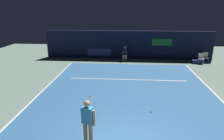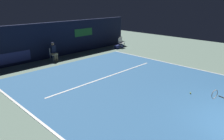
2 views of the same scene
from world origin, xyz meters
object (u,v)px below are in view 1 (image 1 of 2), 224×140
object	(u,v)px
courtside_chair_near	(201,58)
equipment_bag	(197,62)
tennis_player	(88,120)
tennis_ball	(151,112)
line_judge_on_chair	(125,53)
courtside_chair_far	(206,57)

from	to	relation	value
courtside_chair_near	equipment_bag	xyz separation A→B (m)	(-0.28, 0.01, -0.34)
tennis_player	tennis_ball	world-z (taller)	tennis_player
equipment_bag	line_judge_on_chair	bearing A→B (deg)	175.35
line_judge_on_chair	equipment_bag	world-z (taller)	line_judge_on_chair
tennis_player	courtside_chair_near	world-z (taller)	tennis_player
tennis_ball	equipment_bag	world-z (taller)	equipment_bag
line_judge_on_chair	tennis_ball	world-z (taller)	line_judge_on_chair
courtside_chair_far	equipment_bag	size ratio (longest dim) A/B	1.05
tennis_ball	equipment_bag	distance (m)	10.24
equipment_bag	courtside_chair_far	bearing A→B (deg)	25.97
courtside_chair_near	courtside_chair_far	distance (m)	0.68
line_judge_on_chair	courtside_chair_near	bearing A→B (deg)	-4.33
courtside_chair_near	tennis_player	bearing A→B (deg)	-123.44
tennis_player	equipment_bag	distance (m)	13.65
courtside_chair_far	tennis_player	bearing A→B (deg)	-124.34
tennis_ball	courtside_chair_near	bearing A→B (deg)	60.04
line_judge_on_chair	courtside_chair_far	world-z (taller)	line_judge_on_chair
line_judge_on_chair	equipment_bag	size ratio (longest dim) A/B	1.57
tennis_ball	tennis_player	bearing A→B (deg)	-133.86
tennis_player	courtside_chair_far	bearing A→B (deg)	55.66
tennis_player	line_judge_on_chair	world-z (taller)	tennis_player
courtside_chair_near	equipment_bag	distance (m)	0.44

